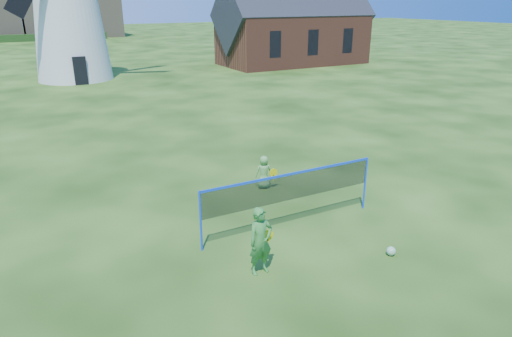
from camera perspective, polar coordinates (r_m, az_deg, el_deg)
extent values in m
plane|color=black|center=(12.09, 0.29, -7.57)|extent=(220.00, 220.00, 0.00)
cube|color=black|center=(34.85, -21.18, 11.36)|extent=(0.89, 0.11, 1.96)
cube|color=black|center=(35.09, -22.06, 17.05)|extent=(0.62, 0.11, 0.80)
cube|color=brown|center=(43.87, 4.65, 15.80)|extent=(13.03, 6.52, 4.34)
cube|color=#2D3035|center=(43.75, 4.74, 18.63)|extent=(13.68, 6.63, 6.63)
cube|color=black|center=(39.17, 2.41, 15.29)|extent=(1.09, 0.11, 2.17)
cube|color=black|center=(41.22, 7.14, 15.41)|extent=(1.09, 0.11, 2.17)
cube|color=black|center=(43.51, 11.40, 15.44)|extent=(1.09, 0.11, 2.17)
cylinder|color=blue|center=(10.84, -6.96, -6.61)|extent=(0.05, 0.05, 1.55)
cylinder|color=blue|center=(13.28, 13.52, -1.82)|extent=(0.05, 0.05, 1.55)
cube|color=black|center=(11.71, 4.41, -2.37)|extent=(5.00, 0.02, 0.70)
cube|color=blue|center=(11.57, 4.46, -0.68)|extent=(5.00, 0.02, 0.06)
imported|color=#347E32|center=(9.94, 0.58, -9.10)|extent=(0.59, 0.41, 1.56)
cylinder|color=yellow|center=(10.20, 1.48, -8.39)|extent=(0.28, 0.02, 0.28)
cube|color=yellow|center=(10.29, 1.47, -9.22)|extent=(0.03, 0.02, 0.20)
imported|color=#5EA04D|center=(14.43, 1.00, -0.45)|extent=(0.60, 0.48, 1.06)
cylinder|color=yellow|center=(14.35, 2.20, -0.53)|extent=(0.28, 0.02, 0.28)
cube|color=yellow|center=(14.41, 2.19, -1.16)|extent=(0.03, 0.02, 0.20)
sphere|color=green|center=(11.34, 16.58, -9.90)|extent=(0.22, 0.22, 0.22)
cube|color=gray|center=(81.65, -24.95, 17.11)|extent=(6.49, 8.00, 6.97)
cube|color=gray|center=(82.53, -19.68, 17.82)|extent=(7.55, 8.00, 7.02)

